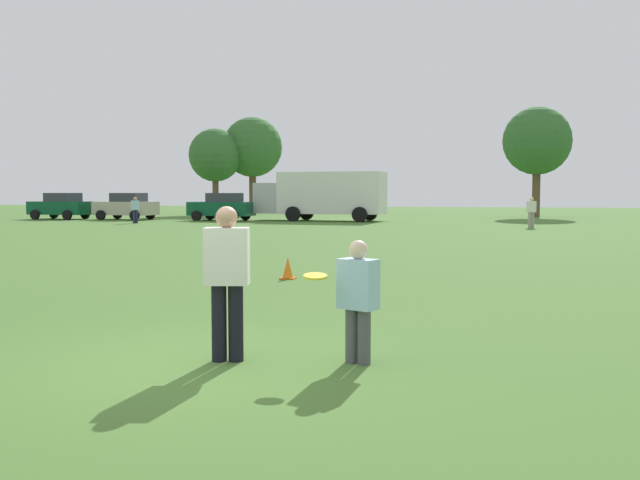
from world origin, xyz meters
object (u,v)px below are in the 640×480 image
Objects in this scene: parked_car_mid_left at (126,206)px; bystander_far_jogger at (531,210)px; traffic_cone at (288,269)px; player_defender at (358,295)px; frisbee at (315,276)px; player_thrower at (227,274)px; bystander_sideline_watcher at (135,208)px; parked_car_center at (222,207)px; box_truck at (323,194)px; parked_car_near_left at (61,206)px.

parked_car_mid_left reaches higher than bystander_far_jogger.
parked_car_mid_left is (-19.70, 29.39, 0.69)m from traffic_cone.
frisbee is (-0.44, -0.22, 0.23)m from player_defender.
traffic_cone is 35.39m from parked_car_mid_left.
player_thrower is 1.12× the size of bystander_sideline_watcher.
bystander_far_jogger is (26.26, -5.08, -0.00)m from parked_car_mid_left.
parked_car_center is 0.50× the size of box_truck.
parked_car_near_left is (-25.94, 36.70, -0.08)m from player_thrower.
player_thrower is 39.65m from parked_car_center.
player_defender is 0.55m from frisbee.
box_truck is (-6.21, 30.49, 1.52)m from traffic_cone.
parked_car_mid_left is at bearing 3.58° from parked_car_near_left.
box_truck is 5.31× the size of bystander_far_jogger.
parked_car_near_left is 0.50× the size of box_truck.
bystander_far_jogger is (12.77, -6.18, -0.83)m from box_truck.
player_defender is 0.16× the size of box_truck.
frisbee is 8.02m from traffic_cone.
player_thrower is 38.87m from box_truck.
frisbee is 40.02m from parked_car_center.
player_thrower is 32.33m from bystander_far_jogger.
parked_car_center is at bearing 112.38° from frisbee.
frisbee is 39.07m from box_truck.
bystander_far_jogger reaches higher than bystander_sideline_watcher.
parked_car_mid_left is (-22.60, 36.77, 0.15)m from player_defender.
player_defender is 31.90m from bystander_far_jogger.
bystander_far_jogger is at bearing 80.86° from player_thrower.
box_truck reaches higher than player_thrower.
parked_car_mid_left reaches higher than traffic_cone.
bystander_far_jogger is (6.56, 24.31, 0.69)m from traffic_cone.
player_defender is 0.86× the size of bystander_far_jogger.
traffic_cone is 31.16m from box_truck.
bystander_far_jogger is at bearing -8.74° from parked_car_near_left.
player_defender is 43.16m from parked_car_mid_left.
traffic_cone is 0.11× the size of parked_car_mid_left.
frisbee is 0.06× the size of parked_car_center.
box_truck reaches higher than traffic_cone.
parked_car_center reaches higher than player_defender.
frisbee is 32.17m from bystander_far_jogger.
parked_car_mid_left is at bearing 123.24° from bystander_sideline_watcher.
frisbee is at bearing -59.45° from bystander_sideline_watcher.
parked_car_near_left reaches higher than player_thrower.
box_truck is (13.49, 1.10, 0.83)m from parked_car_mid_left.
box_truck reaches higher than bystander_sideline_watcher.
bystander_far_jogger is at bearing 74.91° from traffic_cone.
bystander_sideline_watcher reaches higher than frisbee.
player_thrower is 1.03m from frisbee.
player_defender is 45.62m from parked_car_near_left.
parked_car_mid_left is at bearing -175.32° from box_truck.
parked_car_center is 2.72× the size of bystander_sideline_watcher.
bystander_sideline_watcher is at bearing 179.71° from bystander_far_jogger.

